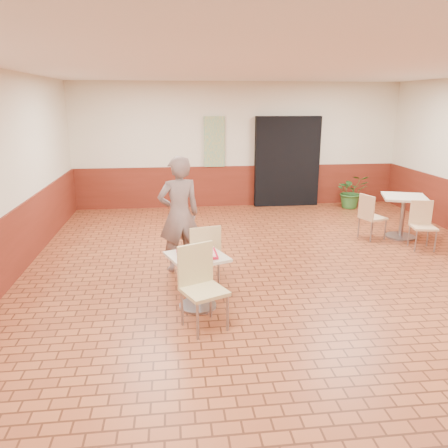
{
  "coord_description": "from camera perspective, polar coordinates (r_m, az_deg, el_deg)",
  "views": [
    {
      "loc": [
        -1.62,
        -5.66,
        2.56
      ],
      "look_at": [
        -0.95,
        -0.03,
        0.95
      ],
      "focal_mm": 35.0,
      "sensor_mm": 36.0,
      "label": 1
    }
  ],
  "objects": [
    {
      "name": "ring_donut",
      "position": [
        5.52,
        -4.55,
        -3.39
      ],
      "size": [
        0.11,
        0.11,
        0.03
      ],
      "primitive_type": "torus",
      "rotation": [
        0.0,
        0.0,
        0.27
      ],
      "color": "#E9AE55",
      "rests_on": "serving_tray"
    },
    {
      "name": "customer",
      "position": [
        6.65,
        -5.88,
        1.23
      ],
      "size": [
        0.74,
        0.59,
        1.78
      ],
      "primitive_type": "imported",
      "rotation": [
        0.0,
        0.0,
        3.43
      ],
      "color": "#715C58",
      "rests_on": "ground"
    },
    {
      "name": "chair_second_front",
      "position": [
        8.52,
        24.47,
        0.22
      ],
      "size": [
        0.45,
        0.45,
        0.85
      ],
      "rotation": [
        0.0,
        0.0,
        -0.17
      ],
      "color": "#DEB785",
      "rests_on": "ground"
    },
    {
      "name": "room_shell",
      "position": [
        5.98,
        9.11,
        5.45
      ],
      "size": [
        8.01,
        10.01,
        3.01
      ],
      "color": "brown",
      "rests_on": "ground"
    },
    {
      "name": "chair_main_back",
      "position": [
        6.02,
        -2.74,
        -3.91
      ],
      "size": [
        0.52,
        0.52,
        0.94
      ],
      "rotation": [
        0.0,
        0.0,
        3.37
      ],
      "color": "tan",
      "rests_on": "ground"
    },
    {
      "name": "wainscot_band",
      "position": [
        6.23,
        8.72,
        -3.63
      ],
      "size": [
        8.0,
        10.0,
        1.0
      ],
      "color": "#5D1D11",
      "rests_on": "ground"
    },
    {
      "name": "potted_plant",
      "position": [
        11.16,
        16.32,
        4.12
      ],
      "size": [
        0.8,
        0.71,
        0.83
      ],
      "primitive_type": "imported",
      "rotation": [
        0.0,
        0.0,
        -0.08
      ],
      "color": "#2B5F26",
      "rests_on": "ground"
    },
    {
      "name": "chair_second_left",
      "position": [
        8.7,
        18.55,
        1.2
      ],
      "size": [
        0.5,
        0.5,
        0.87
      ],
      "rotation": [
        0.0,
        0.0,
        1.88
      ],
      "color": "tan",
      "rests_on": "ground"
    },
    {
      "name": "paper_cup",
      "position": [
        5.5,
        -2.56,
        -3.04
      ],
      "size": [
        0.08,
        0.08,
        0.1
      ],
      "rotation": [
        0.0,
        0.0,
        -0.33
      ],
      "color": "white",
      "rests_on": "serving_tray"
    },
    {
      "name": "serving_tray",
      "position": [
        5.46,
        -3.56,
        -3.95
      ],
      "size": [
        0.5,
        0.39,
        0.03
      ],
      "rotation": [
        0.0,
        0.0,
        0.03
      ],
      "color": "#B30D27",
      "rests_on": "main_table"
    },
    {
      "name": "corridor_doorway",
      "position": [
        11.01,
        8.23,
        8.05
      ],
      "size": [
        1.6,
        0.22,
        2.2
      ],
      "primitive_type": "cube",
      "color": "black",
      "rests_on": "ground"
    },
    {
      "name": "main_table",
      "position": [
        5.54,
        -3.52,
        -6.32
      ],
      "size": [
        0.66,
        0.66,
        0.7
      ],
      "rotation": [
        0.0,
        0.0,
        0.36
      ],
      "color": "beige",
      "rests_on": "ground"
    },
    {
      "name": "chair_main_front",
      "position": [
        5.06,
        -3.07,
        -7.59
      ],
      "size": [
        0.6,
        0.6,
        0.98
      ],
      "rotation": [
        0.0,
        0.0,
        0.43
      ],
      "color": "tan",
      "rests_on": "ground"
    },
    {
      "name": "promo_poster",
      "position": [
        10.69,
        -1.28,
        10.68
      ],
      "size": [
        0.5,
        0.03,
        1.2
      ],
      "primitive_type": "cube",
      "color": "gray",
      "rests_on": "wainscot_band"
    },
    {
      "name": "second_table",
      "position": [
        9.01,
        22.36,
        1.74
      ],
      "size": [
        0.77,
        0.77,
        0.81
      ],
      "rotation": [
        0.0,
        0.0,
        -0.34
      ],
      "color": "beige",
      "rests_on": "ground"
    },
    {
      "name": "long_john_donut",
      "position": [
        5.43,
        -2.69,
        -3.62
      ],
      "size": [
        0.16,
        0.1,
        0.05
      ],
      "rotation": [
        0.0,
        0.0,
        -0.18
      ],
      "color": "#C6843A",
      "rests_on": "serving_tray"
    }
  ]
}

